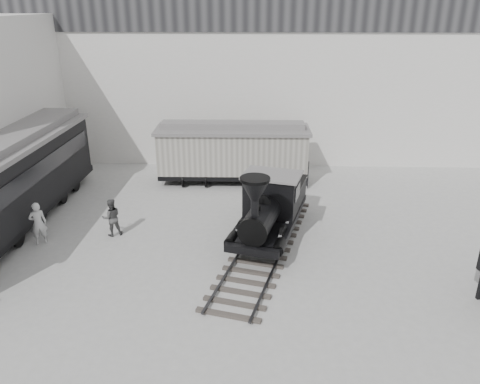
{
  "coord_description": "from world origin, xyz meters",
  "views": [
    {
      "loc": [
        0.73,
        -14.35,
        9.55
      ],
      "look_at": [
        0.04,
        4.28,
        2.0
      ],
      "focal_mm": 35.0,
      "sensor_mm": 36.0,
      "label": 1
    }
  ],
  "objects_px": {
    "boxcar": "(233,151)",
    "visitor_b": "(112,217)",
    "visitor_a": "(38,223)",
    "passenger_coach": "(4,185)",
    "locomotive": "(269,211)"
  },
  "relations": [
    {
      "from": "boxcar",
      "to": "visitor_b",
      "type": "relative_size",
      "value": 5.01
    },
    {
      "from": "passenger_coach",
      "to": "visitor_b",
      "type": "bearing_deg",
      "value": -3.86
    },
    {
      "from": "locomotive",
      "to": "boxcar",
      "type": "relative_size",
      "value": 1.23
    },
    {
      "from": "visitor_b",
      "to": "locomotive",
      "type": "bearing_deg",
      "value": 154.25
    },
    {
      "from": "visitor_b",
      "to": "passenger_coach",
      "type": "bearing_deg",
      "value": -29.26
    },
    {
      "from": "passenger_coach",
      "to": "visitor_a",
      "type": "relative_size",
      "value": 7.72
    },
    {
      "from": "visitor_a",
      "to": "passenger_coach",
      "type": "bearing_deg",
      "value": -63.29
    },
    {
      "from": "locomotive",
      "to": "visitor_a",
      "type": "xyz_separation_m",
      "value": [
        -9.73,
        -0.71,
        -0.39
      ]
    },
    {
      "from": "passenger_coach",
      "to": "visitor_b",
      "type": "distance_m",
      "value": 4.96
    },
    {
      "from": "passenger_coach",
      "to": "locomotive",
      "type": "bearing_deg",
      "value": -1.79
    },
    {
      "from": "locomotive",
      "to": "boxcar",
      "type": "bearing_deg",
      "value": 119.85
    },
    {
      "from": "visitor_b",
      "to": "boxcar",
      "type": "bearing_deg",
      "value": -150.03
    },
    {
      "from": "boxcar",
      "to": "visitor_a",
      "type": "distance_m",
      "value": 11.06
    },
    {
      "from": "boxcar",
      "to": "passenger_coach",
      "type": "distance_m",
      "value": 11.7
    },
    {
      "from": "locomotive",
      "to": "passenger_coach",
      "type": "relative_size",
      "value": 0.72
    }
  ]
}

